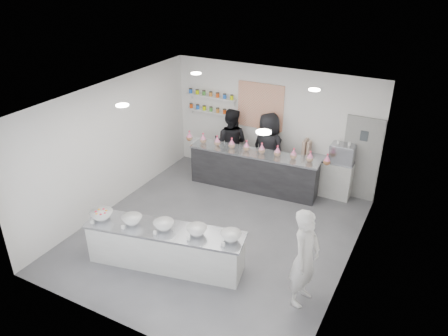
# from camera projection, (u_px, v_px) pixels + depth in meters

# --- Properties ---
(floor) EXTENTS (6.00, 6.00, 0.00)m
(floor) POSITION_uv_depth(u_px,v_px,m) (217.00, 233.00, 9.50)
(floor) COLOR #515156
(floor) RESTS_ON ground
(ceiling) EXTENTS (6.00, 6.00, 0.00)m
(ceiling) POSITION_uv_depth(u_px,v_px,m) (216.00, 100.00, 8.15)
(ceiling) COLOR white
(ceiling) RESTS_ON floor
(back_wall) EXTENTS (5.50, 0.00, 5.50)m
(back_wall) POSITION_uv_depth(u_px,v_px,m) (273.00, 125.00, 11.20)
(back_wall) COLOR white
(back_wall) RESTS_ON floor
(left_wall) EXTENTS (0.00, 6.00, 6.00)m
(left_wall) POSITION_uv_depth(u_px,v_px,m) (111.00, 146.00, 9.97)
(left_wall) COLOR white
(left_wall) RESTS_ON floor
(right_wall) EXTENTS (0.00, 6.00, 6.00)m
(right_wall) POSITION_uv_depth(u_px,v_px,m) (353.00, 205.00, 7.67)
(right_wall) COLOR white
(right_wall) RESTS_ON floor
(back_door) EXTENTS (0.88, 0.04, 2.10)m
(back_door) POSITION_uv_depth(u_px,v_px,m) (361.00, 159.00, 10.41)
(back_door) COLOR gray
(back_door) RESTS_ON floor
(pattern_panel) EXTENTS (1.25, 0.03, 1.20)m
(pattern_panel) POSITION_uv_depth(u_px,v_px,m) (260.00, 106.00, 11.12)
(pattern_panel) COLOR #E35921
(pattern_panel) RESTS_ON back_wall
(jar_shelf_lower) EXTENTS (1.45, 0.22, 0.04)m
(jar_shelf_lower) POSITION_uv_depth(u_px,v_px,m) (211.00, 112.00, 11.80)
(jar_shelf_lower) COLOR silver
(jar_shelf_lower) RESTS_ON back_wall
(jar_shelf_upper) EXTENTS (1.45, 0.22, 0.04)m
(jar_shelf_upper) POSITION_uv_depth(u_px,v_px,m) (211.00, 97.00, 11.62)
(jar_shelf_upper) COLOR silver
(jar_shelf_upper) RESTS_ON back_wall
(preserve_jars) EXTENTS (1.45, 0.10, 0.56)m
(preserve_jars) POSITION_uv_depth(u_px,v_px,m) (211.00, 102.00, 11.66)
(preserve_jars) COLOR #E44C11
(preserve_jars) RESTS_ON jar_shelf_lower
(downlight_0) EXTENTS (0.24, 0.24, 0.02)m
(downlight_0) POSITION_uv_depth(u_px,v_px,m) (122.00, 105.00, 7.96)
(downlight_0) COLOR white
(downlight_0) RESTS_ON ceiling
(downlight_1) EXTENTS (0.24, 0.24, 0.02)m
(downlight_1) POSITION_uv_depth(u_px,v_px,m) (264.00, 132.00, 6.79)
(downlight_1) COLOR white
(downlight_1) RESTS_ON ceiling
(downlight_2) EXTENTS (0.24, 0.24, 0.02)m
(downlight_2) POSITION_uv_depth(u_px,v_px,m) (196.00, 73.00, 10.01)
(downlight_2) COLOR white
(downlight_2) RESTS_ON ceiling
(downlight_3) EXTENTS (0.24, 0.24, 0.02)m
(downlight_3) POSITION_uv_depth(u_px,v_px,m) (314.00, 90.00, 8.84)
(downlight_3) COLOR white
(downlight_3) RESTS_ON ceiling
(prep_counter) EXTENTS (3.15, 1.33, 0.84)m
(prep_counter) POSITION_uv_depth(u_px,v_px,m) (165.00, 247.00, 8.36)
(prep_counter) COLOR #B6B7B2
(prep_counter) RESTS_ON floor
(back_bar) EXTENTS (3.33, 0.85, 1.02)m
(back_bar) POSITION_uv_depth(u_px,v_px,m) (253.00, 171.00, 11.05)
(back_bar) COLOR black
(back_bar) RESTS_ON floor
(sneeze_guard) EXTENTS (3.24, 0.26, 0.28)m
(sneeze_guard) POSITION_uv_depth(u_px,v_px,m) (250.00, 152.00, 10.53)
(sneeze_guard) COLOR white
(sneeze_guard) RESTS_ON back_bar
(espresso_ledge) EXTENTS (1.30, 0.41, 0.96)m
(espresso_ledge) POSITION_uv_depth(u_px,v_px,m) (325.00, 176.00, 10.83)
(espresso_ledge) COLOR #B6B7B2
(espresso_ledge) RESTS_ON floor
(espresso_machine) EXTENTS (0.57, 0.39, 0.43)m
(espresso_machine) POSITION_uv_depth(u_px,v_px,m) (342.00, 154.00, 10.37)
(espresso_machine) COLOR #93969E
(espresso_machine) RESTS_ON espresso_ledge
(cup_stacks) EXTENTS (0.27, 0.24, 0.37)m
(cup_stacks) POSITION_uv_depth(u_px,v_px,m) (307.00, 148.00, 10.76)
(cup_stacks) COLOR tan
(cup_stacks) RESTS_ON espresso_ledge
(prep_bowls) EXTENTS (3.03, 1.11, 0.16)m
(prep_bowls) POSITION_uv_depth(u_px,v_px,m) (164.00, 225.00, 8.13)
(prep_bowls) COLOR white
(prep_bowls) RESTS_ON prep_counter
(label_cards) EXTENTS (2.66, 0.04, 0.07)m
(label_cards) POSITION_uv_depth(u_px,v_px,m) (143.00, 240.00, 7.80)
(label_cards) COLOR white
(label_cards) RESTS_ON prep_counter
(cookie_bags) EXTENTS (3.77, 0.45, 0.29)m
(cookie_bags) POSITION_uv_depth(u_px,v_px,m) (254.00, 147.00, 10.76)
(cookie_bags) COLOR pink
(cookie_bags) RESTS_ON back_bar
(woman_prep) EXTENTS (0.52, 0.72, 1.82)m
(woman_prep) POSITION_uv_depth(u_px,v_px,m) (305.00, 258.00, 7.28)
(woman_prep) COLOR silver
(woman_prep) RESTS_ON floor
(staff_left) EXTENTS (1.01, 0.84, 1.89)m
(staff_left) POSITION_uv_depth(u_px,v_px,m) (231.00, 143.00, 11.55)
(staff_left) COLOR black
(staff_left) RESTS_ON floor
(staff_right) EXTENTS (1.08, 0.85, 1.94)m
(staff_right) POSITION_uv_depth(u_px,v_px,m) (268.00, 150.00, 11.09)
(staff_right) COLOR black
(staff_right) RESTS_ON floor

